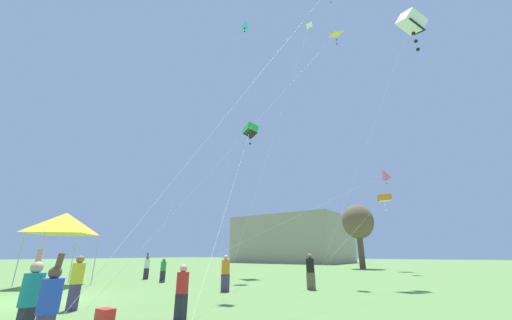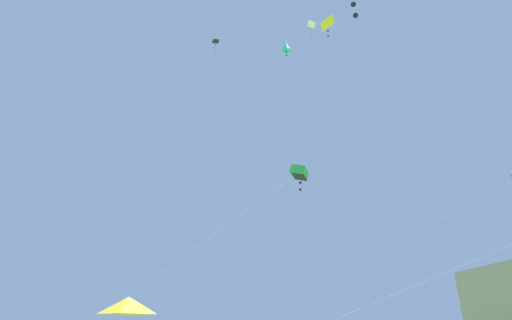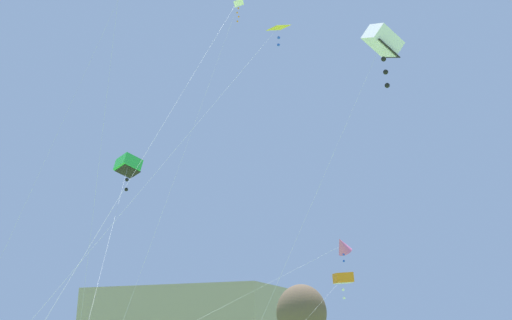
# 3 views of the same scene
# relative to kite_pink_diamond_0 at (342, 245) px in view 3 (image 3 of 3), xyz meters

# --- Properties ---
(tree_far_right) EXTENTS (3.96, 3.96, 7.99)m
(tree_far_right) POSITION_rel_kite_pink_diamond_0_xyz_m (-5.36, 7.42, -4.03)
(tree_far_right) COLOR brown
(tree_far_right) RESTS_ON ground
(tree_near_right) EXTENTS (4.39, 4.39, 8.86)m
(tree_near_right) POSITION_rel_kite_pink_diamond_0_xyz_m (-20.02, 23.01, -3.42)
(tree_near_right) COLOR brown
(tree_near_right) RESTS_ON ground
(kite_pink_diamond_0) EXTENTS (11.57, 19.57, 10.55)m
(kite_pink_diamond_0) POSITION_rel_kite_pink_diamond_0_xyz_m (0.00, 0.00, 0.00)
(kite_pink_diamond_0) COLOR silver
(kite_pink_diamond_0) RESTS_ON ground
(kite_yellow_delta_2) EXTENTS (5.66, 15.88, 20.80)m
(kite_yellow_delta_2) POSITION_rel_kite_pink_diamond_0_xyz_m (-0.57, -10.30, 10.68)
(kite_yellow_delta_2) COLOR silver
(kite_yellow_delta_2) RESTS_ON ground
(kite_orange_box_3) EXTENTS (1.70, 22.41, 8.52)m
(kite_orange_box_3) POSITION_rel_kite_pink_diamond_0_xyz_m (-1.22, 4.74, -1.66)
(kite_orange_box_3) COLOR silver
(kite_orange_box_3) RESTS_ON ground
(kite_green_box_4) EXTENTS (9.78, 15.69, 14.07)m
(kite_green_box_4) POSITION_rel_kite_pink_diamond_0_xyz_m (-9.88, -10.33, 3.75)
(kite_green_box_4) COLOR silver
(kite_green_box_4) RESTS_ON ground
(kite_white_delta_7) EXTENTS (2.31, 9.30, 22.54)m
(kite_white_delta_7) POSITION_rel_kite_pink_diamond_0_xyz_m (-2.87, -10.77, 12.16)
(kite_white_delta_7) COLOR silver
(kite_white_delta_7) RESTS_ON ground
(kite_white_box_8) EXTENTS (7.60, 6.67, 19.04)m
(kite_white_box_8) POSITION_rel_kite_pink_diamond_0_xyz_m (5.24, -10.89, 8.31)
(kite_white_box_8) COLOR silver
(kite_white_box_8) RESTS_ON ground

